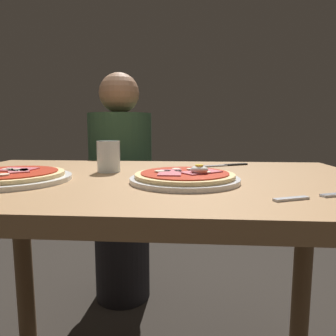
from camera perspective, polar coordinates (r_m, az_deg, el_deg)
The scene contains 7 objects.
dining_table at distance 0.88m, azimuth -4.26°, elevation -9.63°, with size 1.26×0.77×0.77m.
pizza_foreground at distance 0.76m, azimuth 3.21°, elevation -1.75°, with size 0.28×0.28×0.05m.
pizza_across_left at distance 0.87m, azimuth -27.74°, elevation -1.44°, with size 0.31×0.31×0.03m.
water_glass_near at distance 0.95m, azimuth -11.13°, elevation 1.75°, with size 0.07×0.07×0.10m.
fork at distance 0.64m, azimuth 24.14°, elevation -5.14°, with size 0.15×0.07×0.00m.
knife at distance 1.10m, azimuth 11.01°, elevation 0.56°, with size 0.18×0.10×0.01m.
diner_person at distance 1.60m, azimuth -8.79°, elevation -4.99°, with size 0.32×0.32×1.18m.
Camera 1 is at (0.13, -0.83, 0.91)m, focal length 32.34 mm.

